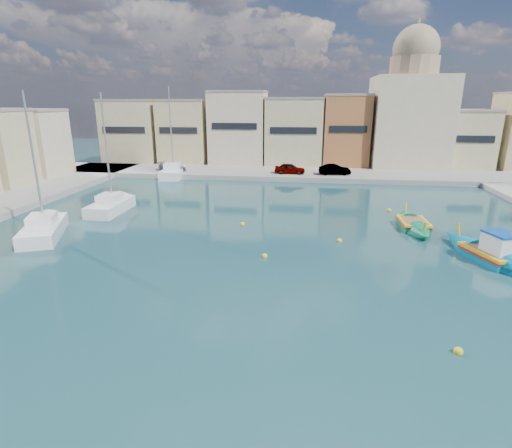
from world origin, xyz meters
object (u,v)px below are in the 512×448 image
(church_block, at_px, (409,108))
(yacht_midnorth, at_px, (119,203))
(luzzu_green, at_px, (413,225))
(yacht_north, at_px, (176,171))
(luzzu_blue_cabin, at_px, (492,255))
(yacht_mid, at_px, (49,224))

(church_block, xyz_separation_m, yacht_midnorth, (-30.58, -26.01, -7.98))
(luzzu_green, xyz_separation_m, yacht_north, (-25.75, 20.31, 0.23))
(church_block, relative_size, yacht_midnorth, 1.75)
(luzzu_blue_cabin, distance_m, yacht_north, 39.22)
(luzzu_blue_cabin, height_order, yacht_mid, yacht_mid)
(church_block, distance_m, yacht_north, 33.19)
(luzzu_blue_cabin, relative_size, yacht_midnorth, 0.80)
(church_block, xyz_separation_m, luzzu_blue_cabin, (-2.12, -35.22, -8.04))
(church_block, height_order, yacht_midnorth, church_block)
(luzzu_blue_cabin, bearing_deg, yacht_mid, 175.67)
(yacht_north, bearing_deg, luzzu_blue_cabin, -42.54)
(church_block, relative_size, luzzu_blue_cabin, 2.20)
(luzzu_blue_cabin, height_order, yacht_north, yacht_north)
(yacht_north, bearing_deg, church_block, 15.66)
(luzzu_green, height_order, yacht_midnorth, yacht_midnorth)
(yacht_mid, bearing_deg, church_block, 45.02)
(luzzu_blue_cabin, relative_size, luzzu_green, 1.18)
(yacht_midnorth, height_order, yacht_mid, yacht_midnorth)
(luzzu_blue_cabin, distance_m, yacht_mid, 30.83)
(luzzu_blue_cabin, xyz_separation_m, yacht_mid, (-30.75, 2.33, 0.06))
(church_block, height_order, yacht_mid, church_block)
(yacht_midnorth, bearing_deg, luzzu_blue_cabin, -17.92)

